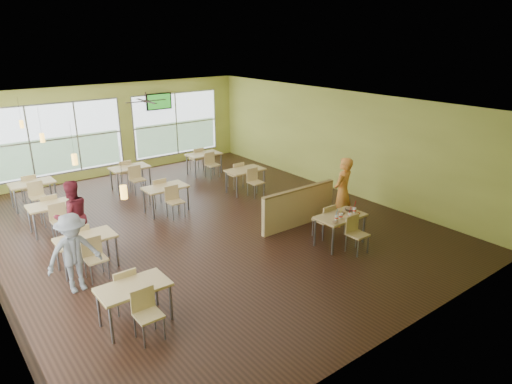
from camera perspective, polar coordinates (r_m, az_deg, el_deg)
room at (r=11.72m, az=-6.90°, el=3.07°), size 12.00×12.04×3.20m
window_bays at (r=13.57m, az=-23.40°, el=3.30°), size 9.24×10.24×2.38m
main_table at (r=11.06m, az=10.49°, el=-3.47°), size 1.22×1.52×0.87m
half_wall_divider at (r=12.03m, az=5.36°, el=-1.86°), size 2.40×0.14×1.04m
dining_tables at (r=13.04m, az=-14.59°, el=-0.22°), size 6.92×8.72×0.87m
pendant_lights at (r=10.95m, az=-23.52°, el=5.05°), size 0.11×7.31×0.86m
ceiling_fan at (r=14.06m, az=-13.57°, el=11.01°), size 1.25×1.25×0.29m
tv_backwall at (r=17.48m, az=-12.05°, el=11.01°), size 1.00×0.07×0.60m
man_plaid at (r=12.08m, az=10.76°, el=-0.00°), size 0.77×0.60×1.85m
patron_maroon at (r=11.34m, az=-21.95°, el=-2.81°), size 0.89×0.72×1.71m
patron_grey at (r=9.59m, az=-21.83°, el=-7.10°), size 1.08×0.65×1.63m
cup_blue at (r=10.70m, az=10.02°, el=-3.18°), size 0.08×0.08×0.31m
cup_yellow at (r=10.79m, az=10.56°, el=-2.96°), size 0.10×0.10×0.35m
cup_red_near at (r=10.87m, az=11.62°, el=-2.91°), size 0.09×0.09×0.31m
cup_red_far at (r=11.21m, az=12.20°, el=-2.23°), size 0.09×0.09×0.33m
food_basket at (r=11.35m, az=11.71°, el=-2.10°), size 0.27×0.27×0.06m
ketchup_cup at (r=11.19m, az=12.71°, el=-2.62°), size 0.07×0.07×0.03m
wrapper_left at (r=10.57m, az=9.90°, el=-3.71°), size 0.21×0.20×0.04m
wrapper_mid at (r=11.11m, az=10.48°, el=-2.54°), size 0.26×0.24×0.06m
wrapper_right at (r=11.04m, az=12.42°, el=-2.88°), size 0.16×0.15×0.03m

